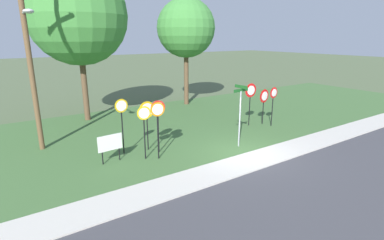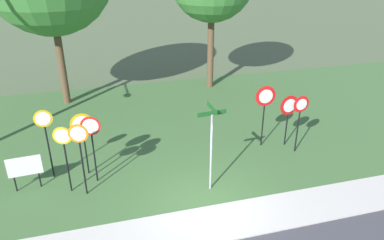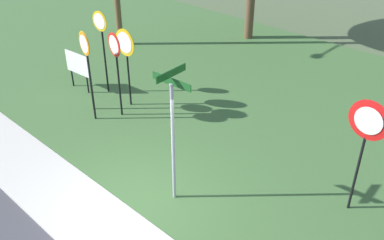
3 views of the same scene
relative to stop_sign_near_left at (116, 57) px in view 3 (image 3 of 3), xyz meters
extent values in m
plane|color=#4C5B3D|center=(3.28, -2.38, -1.85)|extent=(160.00, 160.00, 0.00)
cube|color=#BCB7AD|center=(3.28, -3.18, -1.82)|extent=(44.00, 1.60, 0.06)
cube|color=#3D6033|center=(3.28, 3.62, -1.83)|extent=(44.00, 12.00, 0.04)
cylinder|color=black|center=(0.00, 0.03, -0.70)|extent=(0.06, 0.06, 2.23)
cylinder|color=red|center=(0.00, -0.01, 0.37)|extent=(0.66, 0.15, 0.67)
cylinder|color=white|center=(0.00, -0.03, 0.37)|extent=(0.51, 0.11, 0.52)
cylinder|color=black|center=(-0.37, -0.65, -0.64)|extent=(0.06, 0.06, 2.34)
cylinder|color=orange|center=(-0.37, -0.69, 0.48)|extent=(0.62, 0.14, 0.63)
cylinder|color=white|center=(-0.37, -0.70, 0.48)|extent=(0.48, 0.10, 0.49)
cylinder|color=black|center=(-0.29, 0.61, -0.78)|extent=(0.06, 0.06, 2.06)
cylinder|color=gold|center=(-0.29, 0.57, 0.19)|extent=(0.79, 0.03, 0.79)
cylinder|color=white|center=(-0.29, 0.55, 0.19)|extent=(0.62, 0.01, 0.62)
cylinder|color=black|center=(-1.49, 0.67, -0.62)|extent=(0.06, 0.06, 2.39)
cylinder|color=gold|center=(-1.49, 0.63, 0.53)|extent=(0.62, 0.07, 0.62)
cylinder|color=white|center=(-1.49, 0.61, 0.53)|extent=(0.48, 0.04, 0.48)
cylinder|color=black|center=(-0.88, -0.34, -0.72)|extent=(0.06, 0.06, 2.18)
cylinder|color=gold|center=(-0.88, -0.38, 0.32)|extent=(0.60, 0.14, 0.61)
cylinder|color=white|center=(-0.88, -0.40, 0.32)|extent=(0.47, 0.10, 0.47)
cylinder|color=black|center=(6.67, 0.85, -0.67)|extent=(0.06, 0.06, 2.28)
cone|color=red|center=(6.67, 0.81, 0.39)|extent=(0.84, 0.08, 0.84)
cone|color=silver|center=(6.67, 0.79, 0.39)|extent=(0.57, 0.05, 0.57)
cylinder|color=#9EA0A8|center=(3.71, -1.47, -0.43)|extent=(0.07, 0.07, 2.76)
cylinder|color=#9EA0A8|center=(3.71, -1.47, 0.96)|extent=(0.09, 0.09, 0.03)
cube|color=#19511E|center=(3.71, -1.47, 1.02)|extent=(0.96, 0.08, 0.15)
cube|color=#19511E|center=(3.71, -1.47, 1.19)|extent=(0.07, 0.82, 0.15)
cylinder|color=black|center=(-2.66, 0.12, -1.54)|extent=(0.05, 0.05, 0.55)
cylinder|color=black|center=(-1.89, 0.18, -1.54)|extent=(0.05, 0.05, 0.55)
cube|color=white|center=(-2.28, 0.15, -0.91)|extent=(1.10, 0.11, 0.70)
camera|label=1|loc=(-6.04, -11.77, 3.48)|focal=27.72mm
camera|label=2|loc=(0.34, -11.37, 5.78)|focal=34.64mm
camera|label=3|loc=(9.04, -6.55, 4.58)|focal=40.46mm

